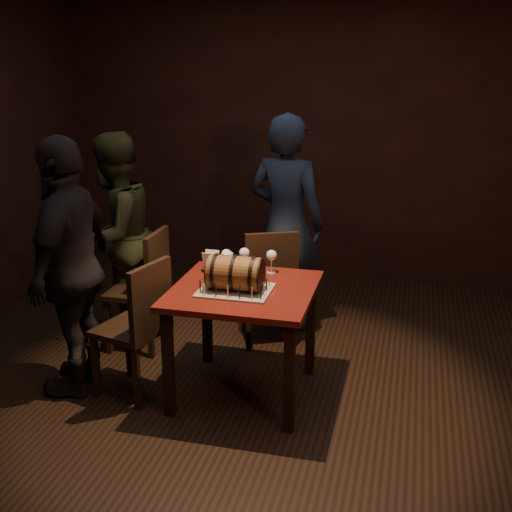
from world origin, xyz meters
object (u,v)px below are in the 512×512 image
wine_glass_right (272,256)px  chair_left_rear (146,283)px  wine_glass_mid (244,254)px  person_left_front (72,267)px  person_back (286,223)px  barrel_cake (235,273)px  person_left_rear (115,236)px  pub_table (244,304)px  chair_left_front (140,322)px  chair_back (269,281)px  pint_of_ale (228,264)px  wine_glass_left (226,256)px

wine_glass_right → chair_left_rear: 1.08m
wine_glass_mid → person_left_front: person_left_front is taller
person_back → person_left_front: person_back is taller
barrel_cake → person_left_rear: (-1.21, 0.79, -0.06)m
pub_table → chair_left_rear: chair_left_rear is taller
person_left_rear → person_left_front: 0.91m
pub_table → wine_glass_mid: bearing=104.2°
barrel_cake → person_back: (0.07, 1.26, 0.00)m
barrel_cake → chair_left_front: barrel_cake is taller
chair_left_rear → person_left_rear: 0.50m
chair_left_rear → person_left_front: 0.78m
wine_glass_mid → person_left_front: bearing=-153.3°
pub_table → person_left_rear: 1.45m
person_back → pub_table: bearing=101.1°
wine_glass_right → person_left_rear: person_left_rear is taller
pub_table → person_left_front: (-1.10, -0.18, 0.22)m
person_left_front → chair_left_rear: bearing=158.5°
chair_left_rear → person_back: person_back is taller
barrel_cake → chair_left_front: (-0.61, -0.11, -0.35)m
chair_back → person_left_front: 1.49m
pub_table → wine_glass_right: size_ratio=5.59×
pub_table → person_left_rear: bearing=149.8°
wine_glass_right → chair_left_front: (-0.76, -0.51, -0.35)m
wine_glass_mid → person_left_rear: size_ratio=0.10×
chair_left_front → person_left_front: bearing=179.8°
barrel_cake → pint_of_ale: bearing=114.5°
pub_table → pint_of_ale: 0.33m
chair_back → chair_left_front: size_ratio=1.00×
wine_glass_left → person_left_rear: bearing=156.6°
chair_back → person_left_rear: (-1.23, -0.05, 0.28)m
wine_glass_left → wine_glass_right: bearing=10.7°
pub_table → wine_glass_right: bearing=71.7°
pub_table → chair_left_front: chair_left_front is taller
chair_left_front → person_left_rear: (-0.59, 0.90, 0.28)m
pub_table → chair_back: bearing=90.8°
pint_of_ale → chair_left_rear: chair_left_rear is taller
pub_table → person_left_rear: (-1.24, 0.72, 0.17)m
chair_left_rear → person_left_rear: person_left_rear is taller
chair_left_front → person_left_front: (-0.46, 0.00, 0.33)m
pint_of_ale → wine_glass_left: bearing=118.0°
person_left_front → chair_left_front: bearing=85.4°
person_back → wine_glass_left: bearing=88.8°
chair_back → chair_left_front: (-0.64, -0.96, 0.00)m
wine_glass_right → chair_left_front: chair_left_front is taller
barrel_cake → wine_glass_left: (-0.16, 0.34, -0.00)m
person_left_rear → chair_left_front: bearing=48.0°
wine_glass_right → chair_left_front: size_ratio=0.17×
pint_of_ale → chair_back: bearing=73.9°
wine_glass_right → pint_of_ale: size_ratio=1.07×
barrel_cake → chair_left_front: size_ratio=0.42×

